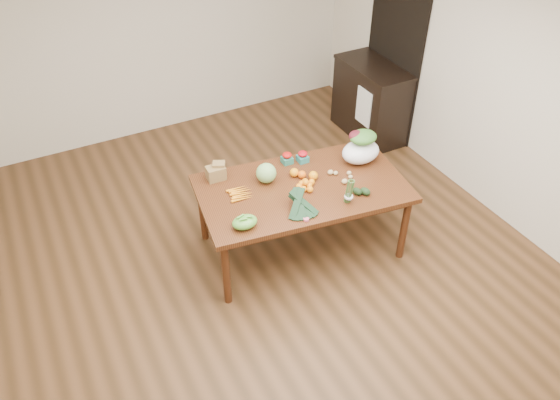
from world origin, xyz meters
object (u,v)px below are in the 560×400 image
dining_table (301,218)px  kale_bunch (302,206)px  mandarin_cluster (306,184)px  salad_bag (361,148)px  asparagus_bundle (349,191)px  paper_bag (216,172)px  cabinet (370,101)px  cabbage (266,173)px

dining_table → kale_bunch: (-0.19, -0.33, 0.45)m
mandarin_cluster → salad_bag: bearing=11.1°
dining_table → asparagus_bundle: 0.68m
asparagus_bundle → paper_bag: bearing=144.1°
cabinet → asparagus_bundle: asparagus_bundle is taller
cabinet → salad_bag: 1.83m
cabinet → cabbage: 2.46m
cabbage → mandarin_cluster: 0.38m
paper_bag → cabinet: bearing=22.1°
dining_table → paper_bag: paper_bag is taller
mandarin_cluster → salad_bag: salad_bag is taller
dining_table → mandarin_cluster: bearing=-54.1°
paper_bag → cabbage: size_ratio=1.20×
mandarin_cluster → salad_bag: (0.68, 0.13, 0.10)m
cabinet → mandarin_cluster: 2.38m
cabinet → kale_bunch: size_ratio=2.55×
dining_table → asparagus_bundle: (0.24, -0.39, 0.50)m
cabinet → paper_bag: bearing=-157.9°
cabbage → salad_bag: salad_bag is taller
cabbage → asparagus_bundle: bearing=-50.8°
salad_bag → mandarin_cluster: bearing=-168.9°
cabbage → asparagus_bundle: 0.79m
dining_table → cabbage: (-0.26, 0.22, 0.47)m
paper_bag → salad_bag: salad_bag is taller
dining_table → kale_bunch: bearing=-111.9°
mandarin_cluster → cabinet: bearing=39.9°
paper_bag → dining_table: bearing=-36.1°
paper_bag → asparagus_bundle: 1.24m
mandarin_cluster → cabbage: bearing=136.9°
paper_bag → cabbage: (0.39, -0.25, 0.01)m
paper_bag → asparagus_bundle: size_ratio=0.90×
dining_table → kale_bunch: 0.59m
kale_bunch → asparagus_bundle: asparagus_bundle is taller
dining_table → mandarin_cluster: (0.02, -0.03, 0.42)m
asparagus_bundle → salad_bag: 0.67m
dining_table → salad_bag: bearing=16.4°
mandarin_cluster → salad_bag: 0.70m
kale_bunch → salad_bag: bearing=34.0°
cabinet → mandarin_cluster: (-1.81, -1.51, 0.33)m
dining_table → paper_bag: size_ratio=8.40×
kale_bunch → salad_bag: salad_bag is taller
salad_bag → asparagus_bundle: bearing=-132.8°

